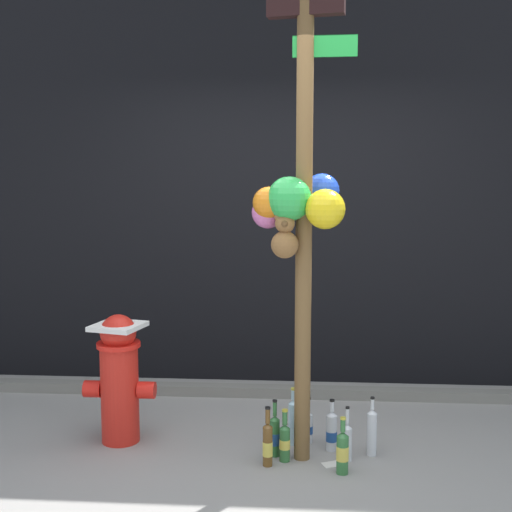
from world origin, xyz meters
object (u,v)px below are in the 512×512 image
Objects in this scene: bottle_7 at (275,435)px; bottle_1 at (343,452)px; bottle_8 at (332,431)px; bottle_2 at (293,420)px; bottle_0 at (372,431)px; bottle_4 at (308,426)px; memorial_post at (300,181)px; fire_hydrant at (119,376)px; bottle_3 at (268,444)px; bottle_6 at (347,441)px; bottle_5 at (285,441)px.

bottle_1 is at bearing -28.00° from bottle_7.
bottle_7 is 1.08× the size of bottle_8.
bottle_1 is 0.91× the size of bottle_2.
bottle_8 is at bearing 167.60° from bottle_0.
bottle_4 is at bearing 157.10° from bottle_0.
bottle_8 is at bearing -37.41° from bottle_4.
bottle_0 reaches higher than bottle_4.
memorial_post is 7.96× the size of bottle_2.
fire_hydrant is at bearing 165.20° from bottle_1.
bottle_2 is 1.03× the size of bottle_3.
fire_hydrant is at bearing 171.04° from bottle_7.
memorial_post is 1.58m from bottle_1.
bottle_6 is (0.04, 0.18, -0.01)m from bottle_1.
bottle_2 is 0.40m from bottle_6.
bottle_2 reaches higher than bottle_0.
fire_hydrant is at bearing 162.82° from bottle_3.
bottle_7 is at bearing -162.98° from bottle_8.
memorial_post is 9.87× the size of bottle_4.
bottle_1 is 1.02× the size of bottle_8.
bottle_8 is (-0.24, 0.05, -0.03)m from bottle_0.
bottle_3 is (-0.63, -0.20, -0.02)m from bottle_0.
bottle_2 is at bearing 97.85° from memorial_post.
bottle_2 reaches higher than bottle_4.
bottle_0 is 1.12× the size of bottle_8.
bottle_5 is at bearing -116.69° from bottle_4.
bottle_3 is 0.44m from bottle_4.
bottle_8 is (0.14, -0.11, 0.02)m from bottle_4.
bottle_8 is (0.21, 0.14, -1.55)m from memorial_post.
bottle_1 is at bearing -34.85° from memorial_post.
bottle_2 is at bearing 146.06° from bottle_6.
bottle_5 is (-0.08, -0.04, -1.56)m from memorial_post.
bottle_7 is at bearing -133.71° from bottle_4.
bottle_2 is 1.11× the size of bottle_6.
bottle_7 is at bearing 132.35° from bottle_5.
bottle_2 is at bearing 65.66° from bottle_3.
fire_hydrant is at bearing -178.64° from bottle_2.
bottle_1 is 0.93× the size of bottle_3.
fire_hydrant is 2.25× the size of bottle_2.
fire_hydrant is 1.40m from bottle_8.
bottle_8 is at bearing 31.62° from bottle_5.
bottle_0 is at bearing -22.90° from bottle_4.
bottle_6 is at bearing -0.28° from memorial_post.
bottle_2 is at bearing 79.24° from bottle_5.
memorial_post reaches higher than fire_hydrant.
bottle_7 reaches higher than bottle_6.
bottle_3 reaches higher than bottle_1.
bottle_8 is (0.39, 0.25, -0.01)m from bottle_3.
memorial_post is 8.79× the size of bottle_1.
bottle_5 is at bearing 35.84° from bottle_3.
bottle_8 is (0.35, 0.11, -0.01)m from bottle_7.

